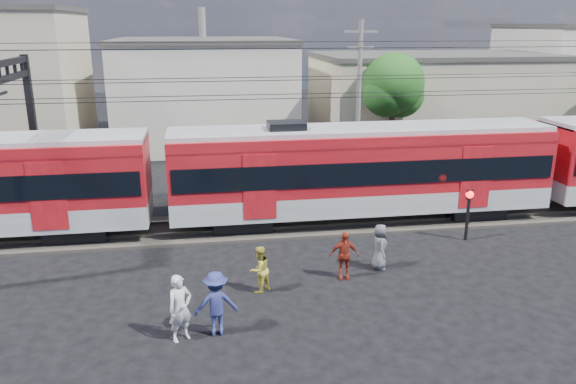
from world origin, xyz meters
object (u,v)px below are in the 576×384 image
Objects in this scene: commuter_train at (366,168)px; pedestrian_c at (216,303)px; pedestrian_a at (180,308)px; crossing_signal at (469,205)px.

pedestrian_c is at bearing -128.74° from commuter_train.
crossing_signal is at bearing -2.59° from pedestrian_a.
crossing_signal reaches higher than pedestrian_a.
pedestrian_c is 0.89× the size of crossing_signal.
commuter_train reaches higher than pedestrian_a.
commuter_train reaches higher than crossing_signal.
crossing_signal reaches higher than pedestrian_c.
pedestrian_c is at bearing -151.21° from crossing_signal.
crossing_signal is (11.03, 5.68, 0.51)m from pedestrian_a.
pedestrian_c is 11.50m from crossing_signal.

